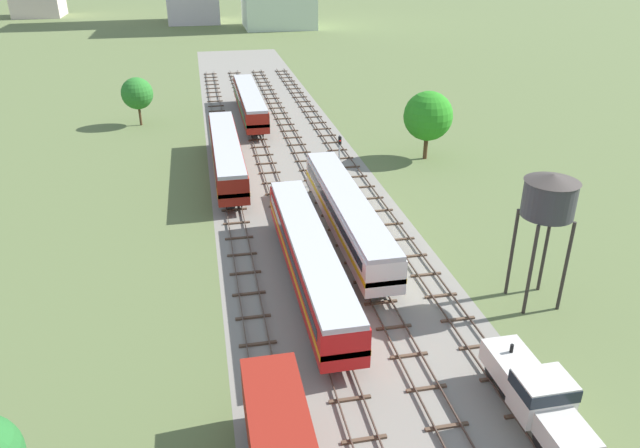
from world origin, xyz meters
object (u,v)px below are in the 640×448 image
shunter_loco_centre_near (537,394)px  passenger_coach_left_mid (310,256)px  passenger_coach_centre_left_midfar (347,211)px  passenger_coach_far_left_far (226,152)px  water_tower (549,198)px  passenger_coach_left_farther (250,101)px  signal_post_nearest (339,153)px

shunter_loco_centre_near → passenger_coach_left_mid: bearing=119.7°
shunter_loco_centre_near → passenger_coach_centre_left_midfar: passenger_coach_centre_left_midfar is taller
passenger_coach_far_left_far → water_tower: 35.42m
passenger_coach_left_farther → water_tower: 52.96m
passenger_coach_left_farther → signal_post_nearest: 27.03m
water_tower → shunter_loco_centre_near: bearing=-119.2°
shunter_loco_centre_near → water_tower: (6.05, 10.83, 5.93)m
passenger_coach_left_farther → passenger_coach_left_mid: bearing=-90.0°
passenger_coach_left_farther → signal_post_nearest: (6.73, -26.17, 0.73)m
passenger_coach_far_left_far → water_tower: size_ratio=2.29×
shunter_loco_centre_near → passenger_coach_centre_left_midfar: (-4.49, 22.69, 0.60)m
shunter_loco_centre_near → signal_post_nearest: signal_post_nearest is taller
shunter_loco_centre_near → passenger_coach_left_mid: passenger_coach_left_mid is taller
shunter_loco_centre_near → passenger_coach_left_farther: bearing=98.3°
shunter_loco_centre_near → signal_post_nearest: size_ratio=1.61×
passenger_coach_centre_left_midfar → passenger_coach_far_left_far: (-8.98, 17.22, 0.00)m
passenger_coach_left_mid → water_tower: bearing=-18.1°
shunter_loco_centre_near → signal_post_nearest: (-2.24, 35.17, 1.33)m
passenger_coach_left_farther → signal_post_nearest: bearing=-75.6°
water_tower → passenger_coach_centre_left_midfar: bearing=131.6°
shunter_loco_centre_near → water_tower: bearing=60.8°
shunter_loco_centre_near → passenger_coach_left_farther: 61.99m
passenger_coach_left_mid → passenger_coach_centre_left_midfar: size_ratio=1.00×
signal_post_nearest → passenger_coach_left_mid: bearing=-109.1°
passenger_coach_left_mid → passenger_coach_centre_left_midfar: (4.49, 6.95, 0.00)m
passenger_coach_centre_left_midfar → water_tower: water_tower is taller
passenger_coach_centre_left_midfar → passenger_coach_left_farther: 38.90m
water_tower → signal_post_nearest: water_tower is taller
passenger_coach_left_mid → passenger_coach_left_farther: same height
passenger_coach_centre_left_midfar → passenger_coach_far_left_far: size_ratio=1.00×
passenger_coach_far_left_far → signal_post_nearest: signal_post_nearest is taller
passenger_coach_centre_left_midfar → passenger_coach_left_mid: bearing=-122.9°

